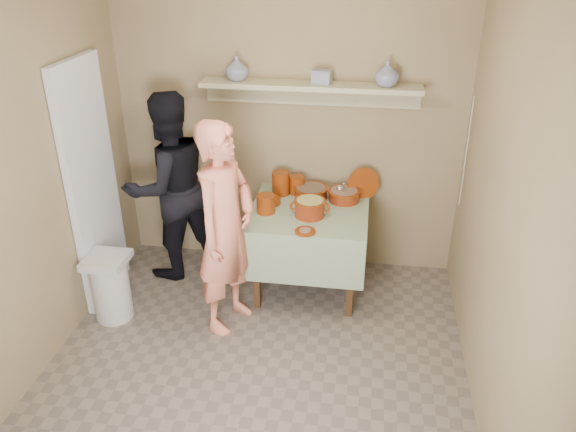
% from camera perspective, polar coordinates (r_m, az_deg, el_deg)
% --- Properties ---
extents(ground, '(3.50, 3.50, 0.00)m').
position_cam_1_polar(ground, '(4.08, -3.82, -16.71)').
color(ground, '#6F6257').
rests_on(ground, ground).
extents(tile_panel, '(0.06, 0.70, 2.00)m').
position_cam_1_polar(tile_panel, '(4.75, -19.22, 2.93)').
color(tile_panel, silver).
rests_on(tile_panel, ground).
extents(plate_stack_a, '(0.15, 0.15, 0.20)m').
position_cam_1_polar(plate_stack_a, '(4.88, -0.74, 3.35)').
color(plate_stack_a, '#6C2305').
rests_on(plate_stack_a, serving_table).
extents(plate_stack_b, '(0.13, 0.13, 0.16)m').
position_cam_1_polar(plate_stack_b, '(4.89, 0.93, 3.16)').
color(plate_stack_b, '#6C2305').
rests_on(plate_stack_b, serving_table).
extents(bowl_stack, '(0.15, 0.15, 0.15)m').
position_cam_1_polar(bowl_stack, '(4.56, -2.26, 1.24)').
color(bowl_stack, '#6C2305').
rests_on(bowl_stack, serving_table).
extents(empty_bowl, '(0.17, 0.17, 0.05)m').
position_cam_1_polar(empty_bowl, '(4.73, -1.77, 1.56)').
color(empty_bowl, '#6C2305').
rests_on(empty_bowl, serving_table).
extents(propped_lid, '(0.29, 0.17, 0.27)m').
position_cam_1_polar(propped_lid, '(4.86, 7.65, 3.28)').
color(propped_lid, '#6C2305').
rests_on(propped_lid, serving_table).
extents(vase_right, '(0.22, 0.22, 0.20)m').
position_cam_1_polar(vase_right, '(4.60, 10.04, 14.05)').
color(vase_right, navy).
rests_on(vase_right, wall_shelf).
extents(vase_left, '(0.26, 0.26, 0.20)m').
position_cam_1_polar(vase_left, '(4.75, -5.23, 14.72)').
color(vase_left, navy).
rests_on(vase_left, wall_shelf).
extents(ceramic_box, '(0.17, 0.13, 0.11)m').
position_cam_1_polar(ceramic_box, '(4.64, 3.45, 13.93)').
color(ceramic_box, navy).
rests_on(ceramic_box, wall_shelf).
extents(person_cook, '(0.58, 0.71, 1.67)m').
position_cam_1_polar(person_cook, '(4.20, -6.35, -1.32)').
color(person_cook, '#F18468').
rests_on(person_cook, ground).
extents(person_helper, '(1.02, 1.02, 1.67)m').
position_cam_1_polar(person_helper, '(4.98, -11.98, 2.91)').
color(person_helper, black).
rests_on(person_helper, ground).
extents(room_shell, '(3.04, 3.54, 2.62)m').
position_cam_1_polar(room_shell, '(3.19, -4.70, 4.76)').
color(room_shell, '#937E5A').
rests_on(room_shell, ground).
extents(serving_table, '(0.97, 0.97, 0.76)m').
position_cam_1_polar(serving_table, '(4.71, 2.17, -0.55)').
color(serving_table, '#4C2D16').
rests_on(serving_table, ground).
extents(cazuela_meat_a, '(0.30, 0.30, 0.10)m').
position_cam_1_polar(cazuela_meat_a, '(4.83, 2.34, 2.51)').
color(cazuela_meat_a, '#641806').
rests_on(cazuela_meat_a, serving_table).
extents(cazuela_meat_b, '(0.28, 0.28, 0.10)m').
position_cam_1_polar(cazuela_meat_b, '(4.79, 5.71, 2.19)').
color(cazuela_meat_b, '#641806').
rests_on(cazuela_meat_b, serving_table).
extents(ladle, '(0.08, 0.26, 0.19)m').
position_cam_1_polar(ladle, '(4.77, 5.32, 2.78)').
color(ladle, silver).
rests_on(ladle, cazuela_meat_b).
extents(cazuela_rice, '(0.33, 0.25, 0.14)m').
position_cam_1_polar(cazuela_rice, '(4.50, 2.23, 0.98)').
color(cazuela_rice, '#641806').
rests_on(cazuela_rice, serving_table).
extents(front_plate, '(0.16, 0.16, 0.03)m').
position_cam_1_polar(front_plate, '(4.28, 1.75, -1.55)').
color(front_plate, '#6C2305').
rests_on(front_plate, serving_table).
extents(wall_shelf, '(1.80, 0.25, 0.21)m').
position_cam_1_polar(wall_shelf, '(4.69, 2.31, 12.86)').
color(wall_shelf, '#B6AE87').
rests_on(wall_shelf, room_shell).
extents(trash_bin, '(0.32, 0.32, 0.56)m').
position_cam_1_polar(trash_bin, '(4.72, -17.57, -6.86)').
color(trash_bin, silver).
rests_on(trash_bin, ground).
extents(electrical_cord, '(0.01, 0.05, 0.90)m').
position_cam_1_polar(electrical_cord, '(4.69, 17.66, 6.17)').
color(electrical_cord, silver).
rests_on(electrical_cord, wall_shelf).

